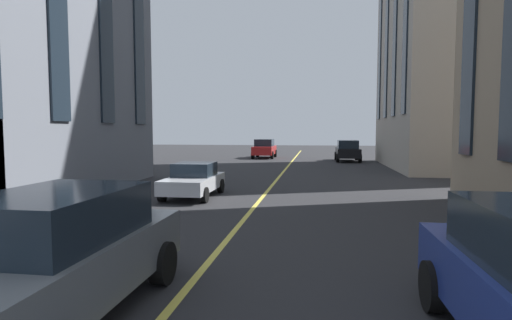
{
  "coord_description": "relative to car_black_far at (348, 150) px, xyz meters",
  "views": [
    {
      "loc": [
        4.65,
        -2.2,
        2.72
      ],
      "look_at": [
        15.8,
        -0.5,
        1.9
      ],
      "focal_mm": 28.17,
      "sensor_mm": 36.0,
      "label": 1
    }
  ],
  "objects": [
    {
      "name": "lane_centre_line",
      "position": [
        -21.29,
        4.9,
        -0.96
      ],
      "size": [
        80.0,
        0.16,
        0.01
      ],
      "color": "#D8C64C",
      "rests_on": "ground_plane"
    },
    {
      "name": "car_silver_parked_b",
      "position": [
        -20.76,
        7.73,
        -0.27
      ],
      "size": [
        3.9,
        1.89,
        1.4
      ],
      "color": "#B7BABF",
      "rests_on": "ground_plane"
    },
    {
      "name": "car_black_far",
      "position": [
        0.0,
        0.0,
        0.0
      ],
      "size": [
        4.7,
        2.14,
        1.88
      ],
      "color": "black",
      "rests_on": "ground_plane"
    },
    {
      "name": "car_grey_trailing",
      "position": [
        -31.55,
        6.32,
        0.0
      ],
      "size": [
        4.7,
        2.14,
        1.88
      ],
      "color": "slate",
      "rests_on": "ground_plane"
    },
    {
      "name": "car_red_parked_a",
      "position": [
        3.22,
        7.92,
        0.0
      ],
      "size": [
        4.7,
        2.14,
        1.88
      ],
      "color": "#B21E1E",
      "rests_on": "ground_plane"
    }
  ]
}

